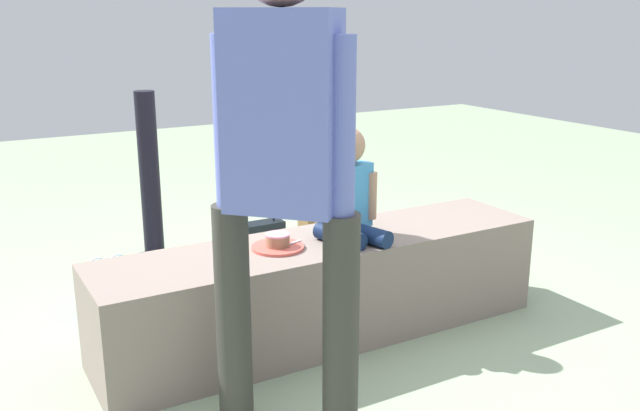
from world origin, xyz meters
TOP-DOWN VIEW (x-y plane):
  - ground_plane at (0.00, 0.00)m, footprint 12.00×12.00m
  - concrete_ledge at (0.00, 0.00)m, footprint 2.02×0.47m
  - child_seated at (0.10, -0.01)m, footprint 0.29×0.34m
  - adult_standing at (-0.49, -0.58)m, footprint 0.38×0.39m
  - cake_plate at (-0.23, 0.00)m, footprint 0.22×0.22m
  - gift_bag at (-0.78, 0.71)m, footprint 0.22×0.13m
  - railing_post at (-0.41, 1.22)m, footprint 0.36×0.36m
  - water_bottle_near_gift at (0.50, 0.63)m, footprint 0.07×0.07m
  - party_cup_red at (0.89, 0.78)m, footprint 0.08×0.08m
  - handbag_black_leather at (0.10, 0.97)m, footprint 0.33×0.11m
  - handbag_brown_canvas at (0.69, 1.17)m, footprint 0.34×0.14m

SIDE VIEW (x-z plane):
  - ground_plane at x=0.00m, z-range 0.00..0.00m
  - party_cup_red at x=0.89m, z-range 0.00..0.10m
  - water_bottle_near_gift at x=0.50m, z-range -0.01..0.19m
  - gift_bag at x=-0.78m, z-range -0.02..0.27m
  - handbag_brown_canvas at x=0.69m, z-range -0.05..0.32m
  - handbag_black_leather at x=0.10m, z-range -0.05..0.32m
  - concrete_ledge at x=0.00m, z-range 0.00..0.45m
  - railing_post at x=-0.41m, z-range -0.13..0.86m
  - cake_plate at x=-0.23m, z-range 0.44..0.50m
  - child_seated at x=0.10m, z-range 0.42..0.91m
  - adult_standing at x=-0.49m, z-range 0.17..1.84m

